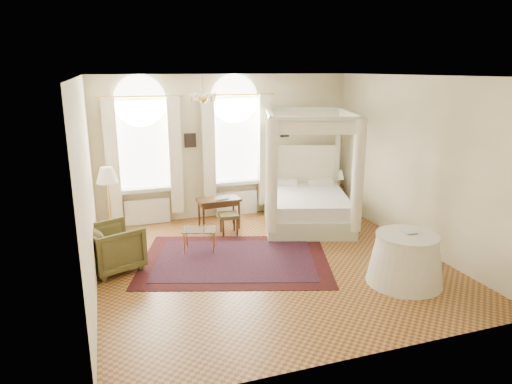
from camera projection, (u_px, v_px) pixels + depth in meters
ground at (270, 262)px, 8.32m from camera, size 6.00×6.00×0.00m
room_walls at (271, 155)px, 7.80m from camera, size 6.00×6.00×6.00m
window_left at (144, 160)px, 9.97m from camera, size 1.62×0.27×3.29m
window_right at (236, 154)px, 10.62m from camera, size 1.62×0.27×3.29m
chandelier at (203, 97)px, 8.38m from camera, size 0.51×0.45×0.50m
wall_pictures at (230, 137)px, 10.57m from camera, size 2.54×0.03×0.39m
canopy_bed at (307, 199)px, 10.23m from camera, size 2.49×2.77×2.53m
nightstand at (334, 196)px, 11.53m from camera, size 0.49×0.47×0.58m
nightstand_lamp at (339, 176)px, 11.33m from camera, size 0.27×0.27×0.40m
writing_desk at (219, 203)px, 9.94m from camera, size 0.94×0.54×0.68m
laptop at (222, 198)px, 9.89m from camera, size 0.37×0.29×0.03m
stool at (229, 217)px, 9.65m from camera, size 0.42×0.42×0.45m
armchair at (113, 247)px, 7.94m from camera, size 1.16×1.15×0.81m
coffee_table at (200, 231)px, 8.78m from camera, size 0.74×0.61×0.43m
floor_lamp at (107, 179)px, 8.72m from camera, size 0.41×0.41×1.60m
oriental_rug at (235, 260)px, 8.41m from camera, size 3.98×3.36×0.01m
side_table at (406, 259)px, 7.44m from camera, size 1.23×1.23×0.84m
book at (403, 232)px, 7.42m from camera, size 0.23×0.29×0.02m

